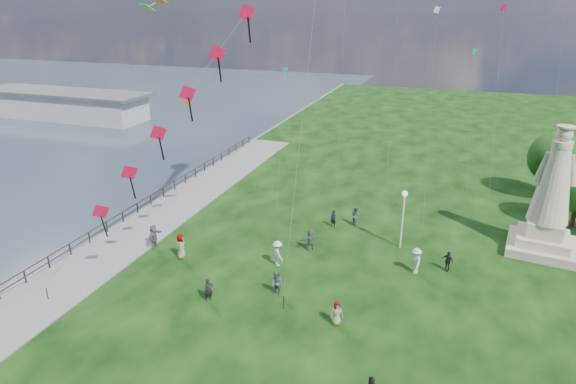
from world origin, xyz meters
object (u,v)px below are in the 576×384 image
at_px(person_0, 209,290).
at_px(person_10, 181,246).
at_px(person_8, 416,261).
at_px(person_11, 310,240).
at_px(person_4, 337,313).
at_px(lamppost, 404,207).
at_px(statue, 549,206).
at_px(person_2, 278,253).
at_px(person_9, 448,261).
at_px(pier_pavilion, 64,104).
at_px(person_5, 154,236).
at_px(person_6, 333,219).
at_px(person_1, 277,283).
at_px(person_7, 356,216).

distance_m(person_0, person_10, 6.03).
bearing_deg(person_10, person_8, -99.04).
bearing_deg(person_11, person_4, 70.99).
bearing_deg(lamppost, statue, 17.15).
bearing_deg(person_11, person_2, 17.64).
bearing_deg(person_10, statue, -89.28).
bearing_deg(person_9, person_4, -91.07).
bearing_deg(statue, lamppost, -155.49).
height_order(pier_pavilion, statue, statue).
height_order(person_8, person_11, person_8).
height_order(lamppost, person_5, lamppost).
bearing_deg(person_10, person_6, -67.26).
height_order(person_5, person_6, person_5).
relative_size(person_2, person_4, 1.24).
relative_size(person_4, person_11, 0.91).
height_order(pier_pavilion, person_1, pier_pavilion).
distance_m(pier_pavilion, person_2, 60.87).
bearing_deg(person_6, person_8, -17.96).
height_order(person_2, person_11, person_2).
distance_m(person_4, person_6, 12.95).
distance_m(person_10, person_11, 9.37).
bearing_deg(statue, person_9, -132.91).
xyz_separation_m(person_6, person_8, (7.06, -5.20, 0.19)).
relative_size(person_5, person_7, 1.13).
height_order(person_1, person_5, person_5).
xyz_separation_m(lamppost, person_6, (-5.63, 1.83, -2.55)).
xyz_separation_m(person_6, person_11, (-0.64, -4.43, 0.09)).
distance_m(pier_pavilion, person_11, 60.54).
bearing_deg(person_2, lamppost, -102.52).
distance_m(person_8, person_9, 2.30).
bearing_deg(person_11, person_1, 42.45).
distance_m(person_0, person_1, 4.22).
relative_size(statue, person_5, 5.17).
bearing_deg(person_7, lamppost, -176.58).
height_order(pier_pavilion, person_2, pier_pavilion).
xyz_separation_m(person_2, person_9, (11.18, 3.21, -0.20)).
xyz_separation_m(person_1, person_4, (4.25, -1.68, -0.06)).
bearing_deg(person_4, person_5, 134.35).
xyz_separation_m(person_0, person_4, (7.97, 0.30, -0.01)).
height_order(lamppost, person_8, lamppost).
bearing_deg(person_5, pier_pavilion, 44.49).
relative_size(person_6, person_7, 0.92).
distance_m(statue, person_1, 20.49).
bearing_deg(pier_pavilion, person_7, -25.60).
height_order(person_0, person_5, person_5).
relative_size(pier_pavilion, person_8, 16.15).
height_order(statue, lamppost, statue).
relative_size(person_0, person_2, 0.82).
bearing_deg(person_10, pier_pavilion, 29.41).
bearing_deg(person_0, person_4, -43.60).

